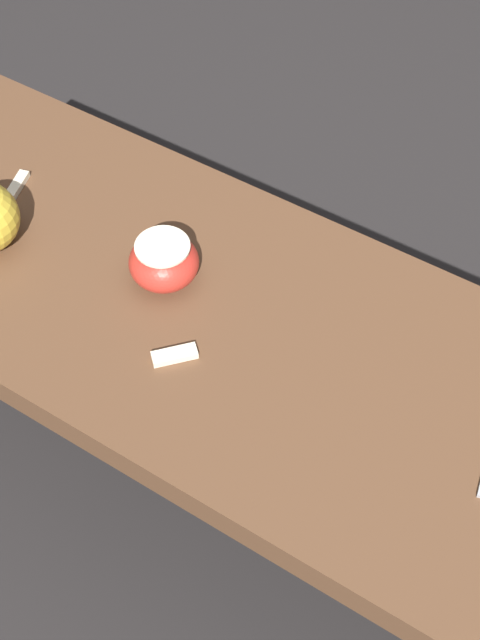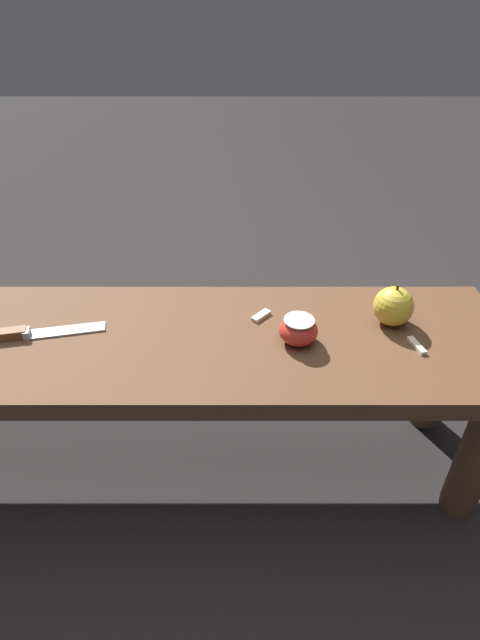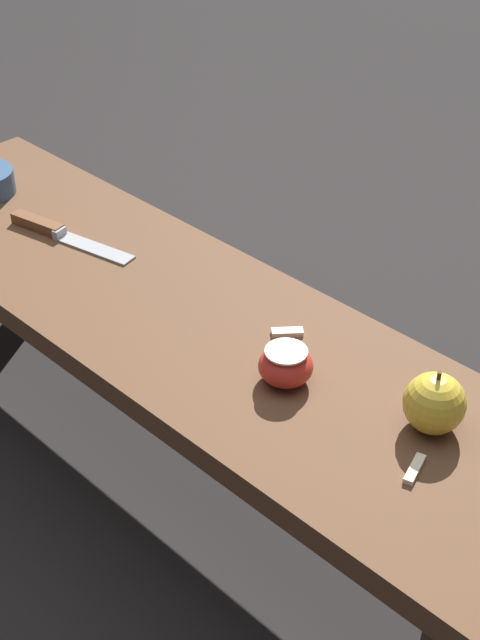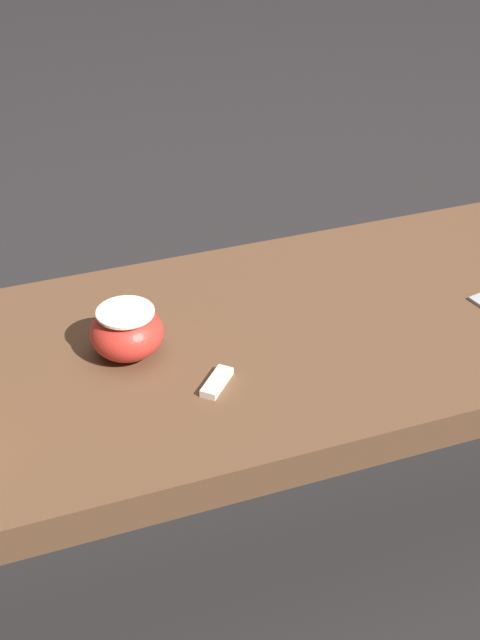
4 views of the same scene
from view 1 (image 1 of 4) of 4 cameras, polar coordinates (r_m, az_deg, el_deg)
ground_plane at (r=1.25m, az=6.15°, el=-14.15°), size 8.00×8.00×0.00m
wooden_bench at (r=0.97m, az=7.72°, el=-6.92°), size 1.39×0.38×0.38m
apple_cut at (r=0.98m, az=-4.89°, el=3.74°), size 0.08×0.08×0.05m
apple_slice_near_knife at (r=1.12m, az=-14.14°, el=8.25°), size 0.03×0.05×0.01m
apple_slice_center at (r=0.93m, az=-4.21°, el=-2.25°), size 0.04×0.05×0.01m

